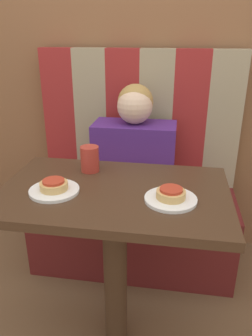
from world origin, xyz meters
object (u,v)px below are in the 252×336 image
pizza_right (171,193)px  drinking_cup (90,159)px  plate_right (171,199)px  pizza_left (54,185)px  plate_left (54,191)px  person (134,148)px

pizza_right → drinking_cup: drinking_cup is taller
plate_right → pizza_left: (-0.43, 0.00, 0.02)m
pizza_left → pizza_right: (0.43, 0.00, 0.00)m
plate_right → plate_left: bearing=180.0°
plate_right → drinking_cup: bearing=148.4°
plate_left → drinking_cup: bearing=69.3°
plate_left → pizza_left: (0.00, 0.00, 0.02)m
person → drinking_cup: size_ratio=5.71×
pizza_left → drinking_cup: (0.08, 0.22, 0.03)m
person → plate_left: 0.67m
plate_left → person: bearing=71.4°
person → plate_right: bearing=-71.4°
pizza_left → plate_right: bearing=0.0°
plate_right → pizza_left: size_ratio=1.80×
plate_right → pizza_left: 0.43m
plate_left → pizza_left: size_ratio=1.80×
person → pizza_right: person is taller
pizza_left → drinking_cup: drinking_cup is taller
plate_right → drinking_cup: size_ratio=1.71×
plate_left → pizza_right: 0.43m
plate_left → pizza_right: bearing=0.0°
person → drinking_cup: bearing=-107.6°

